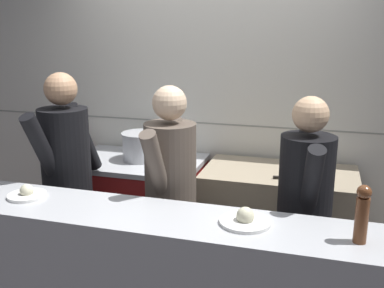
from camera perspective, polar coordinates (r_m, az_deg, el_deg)
wall_back_tiled at (r=3.82m, az=2.92°, el=4.89°), size 8.00×0.06×2.60m
oven_range at (r=3.87m, az=-6.84°, el=-8.31°), size 1.07×0.71×0.89m
prep_counter at (r=3.60m, az=10.76°, el=-10.27°), size 1.14×0.65×0.90m
stock_pot at (r=3.69m, az=-6.46°, el=-0.20°), size 0.32×0.32×0.23m
mixing_bowl_steel at (r=3.46m, az=15.66°, el=-2.72°), size 0.26×0.26×0.10m
chefs_knife at (r=3.29m, az=13.05°, el=-4.28°), size 0.39×0.12×0.02m
plated_dish_main at (r=2.80m, az=-20.23°, el=-5.95°), size 0.22×0.22×0.08m
plated_dish_appetiser at (r=2.30m, az=6.77°, el=-9.51°), size 0.26×0.26×0.09m
pepper_mill at (r=2.19m, az=20.79°, el=-8.18°), size 0.07×0.07×0.28m
chef_head_cook at (r=3.26m, az=-15.55°, el=-4.24°), size 0.39×0.73×1.66m
chef_sous at (r=2.90m, az=-2.72°, el=-6.69°), size 0.35×0.70×1.61m
chef_line at (r=2.80m, az=14.03°, el=-8.39°), size 0.37×0.69×1.58m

